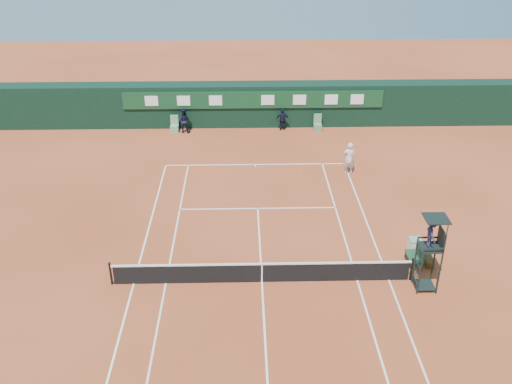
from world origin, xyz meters
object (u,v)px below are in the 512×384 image
(cooler, at_px, (415,245))
(player, at_px, (349,158))
(tennis_net, at_px, (262,272))
(player_bench, at_px, (417,254))
(umpire_chair, at_px, (432,239))

(cooler, distance_m, player, 8.57)
(cooler, bearing_deg, tennis_net, -162.91)
(tennis_net, height_order, player_bench, same)
(player_bench, xyz_separation_m, cooler, (0.26, 1.17, -0.27))
(tennis_net, bearing_deg, player_bench, 8.52)
(tennis_net, height_order, umpire_chair, umpire_chair)
(umpire_chair, relative_size, cooler, 5.30)
(umpire_chair, bearing_deg, player_bench, 86.49)
(tennis_net, xyz_separation_m, umpire_chair, (6.82, -0.58, 1.95))
(tennis_net, relative_size, player, 6.65)
(umpire_chair, distance_m, player, 11.34)
(player_bench, height_order, cooler, player_bench)
(player, bearing_deg, tennis_net, 58.16)
(umpire_chair, distance_m, cooler, 3.53)
(cooler, relative_size, player, 0.33)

